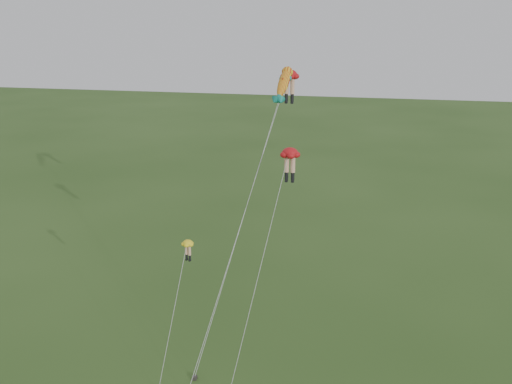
# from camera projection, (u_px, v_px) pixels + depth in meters

# --- Properties ---
(ground) EXTENTS (300.00, 300.00, 0.00)m
(ground) POSITION_uv_depth(u_px,v_px,m) (207.00, 377.00, 38.79)
(ground) COLOR #2B491A
(ground) RESTS_ON ground
(legs_kite_red_high) EXTENTS (4.67, 16.27, 19.61)m
(legs_kite_red_high) POSITION_uv_depth(u_px,v_px,m) (288.00, 81.00, 44.61)
(legs_kite_red_high) COLOR red
(legs_kite_red_high) RESTS_ON ground
(legs_kite_red_mid) EXTENTS (3.23, 9.04, 15.02)m
(legs_kite_red_mid) POSITION_uv_depth(u_px,v_px,m) (289.00, 159.00, 38.78)
(legs_kite_red_mid) COLOR red
(legs_kite_red_mid) RESTS_ON ground
(legs_kite_yellow) EXTENTS (1.58, 4.74, 9.21)m
(legs_kite_yellow) POSITION_uv_depth(u_px,v_px,m) (186.00, 253.00, 38.17)
(legs_kite_yellow) COLOR yellow
(legs_kite_yellow) RESTS_ON ground
(fish_kite) EXTENTS (4.57, 13.01, 20.24)m
(fish_kite) POSITION_uv_depth(u_px,v_px,m) (284.00, 83.00, 42.68)
(fish_kite) COLOR yellow
(fish_kite) RESTS_ON ground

